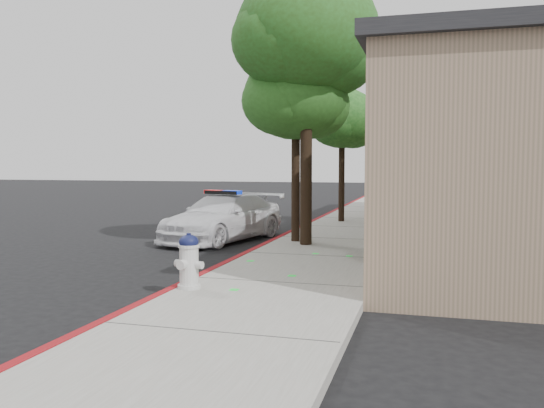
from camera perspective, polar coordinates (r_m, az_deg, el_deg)
The scene contains 9 objects.
ground at distance 10.34m, azimuth -8.19°, elevation -8.16°, with size 120.00×120.00×0.00m, color black.
sidewalk at distance 12.66m, azimuth 4.08°, elevation -5.54°, with size 3.20×60.00×0.15m, color gray.
red_curb at distance 13.05m, azimuth -2.58°, elevation -5.22°, with size 0.14×60.00×0.16m, color maroon.
clapboard_building at distance 18.41m, azimuth 23.83°, elevation 3.52°, with size 7.30×20.89×4.24m.
police_car at distance 16.13m, azimuth -5.00°, elevation -1.36°, with size 2.88×4.88×1.45m.
fire_hydrant at distance 9.29m, azimuth -8.46°, elevation -5.73°, with size 0.52×0.45×0.91m.
street_tree_near at distance 14.91m, azimuth 2.47°, elevation 10.56°, with size 2.74×2.77×4.99m.
street_tree_mid at distance 14.57m, azimuth 3.61°, elevation 16.39°, with size 3.66×3.64×6.83m.
street_tree_far at distance 20.25m, azimuth 7.24°, elevation 8.34°, with size 2.55×2.58×4.74m.
Camera 1 is at (4.12, -9.23, 2.17)m, focal length 37.02 mm.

